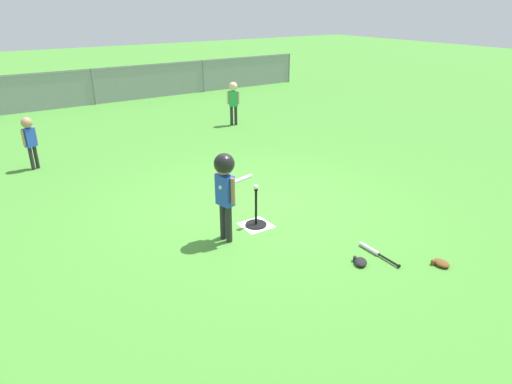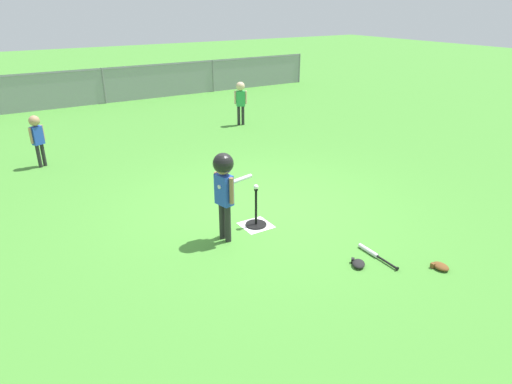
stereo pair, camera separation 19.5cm
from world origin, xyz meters
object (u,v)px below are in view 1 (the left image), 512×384
batting_tee (256,220)px  glove_by_plate (360,262)px  fielder_near_left (233,98)px  spare_bat_silver (373,251)px  baseball_on_tee (256,187)px  batter_child (225,180)px  fielder_near_right (29,136)px  glove_near_bats (441,263)px

batting_tee → glove_by_plate: (0.52, -1.65, -0.05)m
fielder_near_left → glove_by_plate: (-2.29, -6.95, -0.71)m
fielder_near_left → spare_bat_silver: (-1.94, -6.85, -0.72)m
batting_tee → baseball_on_tee: 0.54m
spare_bat_silver → glove_by_plate: glove_by_plate is taller
baseball_on_tee → spare_bat_silver: bearing=-60.8°
batter_child → fielder_near_right: 5.00m
baseball_on_tee → spare_bat_silver: (0.87, -1.55, -0.60)m
baseball_on_tee → fielder_near_left: size_ratio=0.06×
fielder_near_left → glove_near_bats: (-1.45, -7.55, -0.71)m
glove_near_bats → fielder_near_right: bearing=118.5°
baseball_on_tee → glove_near_bats: baseball_on_tee is taller
fielder_near_left → glove_by_plate: 7.35m
glove_by_plate → fielder_near_left: bearing=71.8°
batter_child → batting_tee: bearing=12.9°
glove_near_bats → spare_bat_silver: bearing=125.0°
batter_child → glove_near_bats: batter_child is taller
batter_child → glove_near_bats: (1.95, -2.11, -0.89)m
baseball_on_tee → batter_child: bearing=-167.1°
batting_tee → spare_bat_silver: (0.87, -1.55, -0.06)m
baseball_on_tee → fielder_near_right: fielder_near_right is taller
batter_child → glove_near_bats: bearing=-47.3°
batting_tee → fielder_near_right: fielder_near_right is taller
batter_child → glove_by_plate: batter_child is taller
fielder_near_left → spare_bat_silver: size_ratio=1.67×
spare_bat_silver → batting_tee: bearing=119.2°
spare_bat_silver → glove_near_bats: (0.49, -0.70, 0.01)m
batter_child → fielder_near_left: bearing=58.0°
baseball_on_tee → fielder_near_right: size_ratio=0.07×
batter_child → glove_by_plate: 2.08m
batting_tee → glove_near_bats: bearing=-58.9°
fielder_near_right → glove_by_plate: 6.85m
batter_child → glove_by_plate: (1.11, -1.52, -0.89)m
glove_by_plate → spare_bat_silver: bearing=16.0°
fielder_near_right → glove_by_plate: (2.85, -6.19, -0.65)m
fielder_near_left → glove_by_plate: fielder_near_left is taller
batting_tee → spare_bat_silver: batting_tee is taller
baseball_on_tee → batter_child: batter_child is taller
batting_tee → glove_by_plate: bearing=-72.6°
baseball_on_tee → fielder_near_left: bearing=62.1°
spare_bat_silver → glove_by_plate: 0.36m
batter_child → spare_bat_silver: bearing=-44.1°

